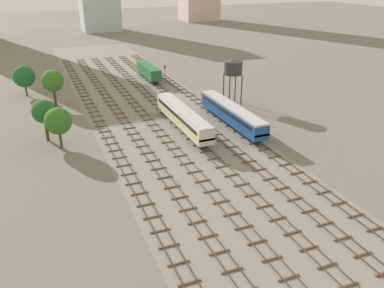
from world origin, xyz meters
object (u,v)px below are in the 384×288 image
(passenger_coach_centre_near, at_px, (183,116))
(signal_post_nearest, at_px, (165,72))
(freight_boxcar_centre_right_mid, at_px, (149,71))
(water_tower, at_px, (233,67))
(passenger_coach_right_nearest, at_px, (232,113))

(passenger_coach_centre_near, height_order, signal_post_nearest, signal_post_nearest)
(freight_boxcar_centre_right_mid, height_order, water_tower, water_tower)
(passenger_coach_centre_near, relative_size, water_tower, 2.22)
(freight_boxcar_centre_right_mid, relative_size, signal_post_nearest, 2.72)
(freight_boxcar_centre_right_mid, bearing_deg, passenger_coach_centre_near, -96.92)
(freight_boxcar_centre_right_mid, xyz_separation_m, signal_post_nearest, (2.30, -6.97, 0.83))
(passenger_coach_right_nearest, xyz_separation_m, freight_boxcar_centre_right_mid, (-4.60, 39.65, -0.16))
(passenger_coach_centre_near, bearing_deg, signal_post_nearest, 77.44)
(passenger_coach_right_nearest, relative_size, signal_post_nearest, 4.28)
(passenger_coach_centre_near, distance_m, water_tower, 19.91)
(passenger_coach_right_nearest, distance_m, water_tower, 15.15)
(freight_boxcar_centre_right_mid, bearing_deg, passenger_coach_right_nearest, -83.38)
(passenger_coach_centre_near, xyz_separation_m, signal_post_nearest, (6.91, 31.00, 0.67))
(passenger_coach_centre_near, distance_m, freight_boxcar_centre_right_mid, 38.25)
(passenger_coach_centre_near, bearing_deg, passenger_coach_right_nearest, -10.35)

